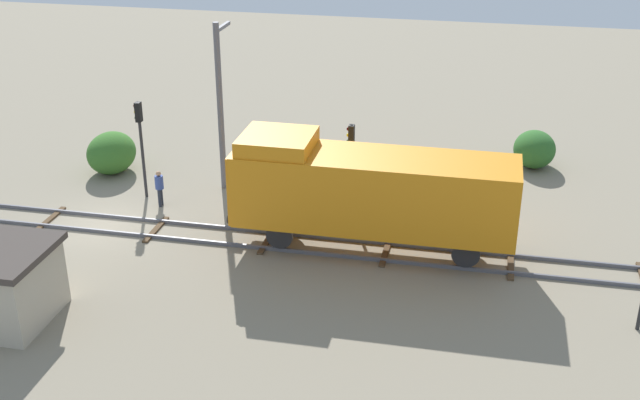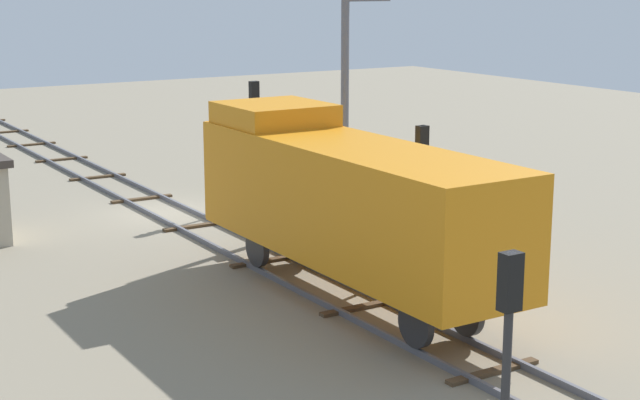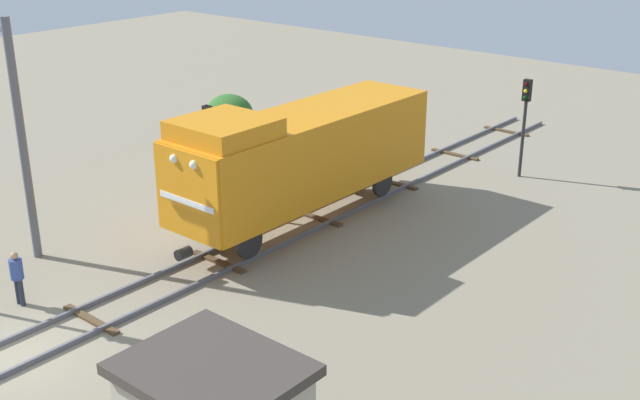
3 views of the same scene
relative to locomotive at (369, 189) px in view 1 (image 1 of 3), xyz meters
The scene contains 10 objects.
ground_plane 11.92m from the locomotive, 90.00° to the right, with size 90.00×90.00×0.00m, color gray.
railway_track 11.90m from the locomotive, 90.00° to the right, with size 2.40×59.26×0.16m.
locomotive is the anchor object (origin of this frame).
traffic_signal_near 11.39m from the locomotive, 106.33° to the right, with size 0.32×0.34×4.59m.
traffic_signal_mid 3.65m from the locomotive, 158.89° to the right, with size 0.32×0.34×4.16m.
worker_near_track 10.31m from the locomotive, 103.67° to the right, with size 0.38×0.38×1.70m.
catenary_mast 9.33m from the locomotive, 123.31° to the right, with size 1.94×0.28×7.90m.
relay_hut 13.59m from the locomotive, 56.30° to the right, with size 3.50×2.90×2.74m.
bush_near 14.97m from the locomotive, 112.44° to the right, with size 2.81×2.30×2.05m, color #356B26.
bush_mid 12.92m from the locomotive, 147.81° to the left, with size 2.56×2.09×1.86m, color #2C6026.
Camera 1 is at (28.42, 15.70, 15.41)m, focal length 45.00 mm.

